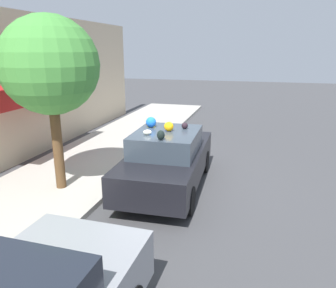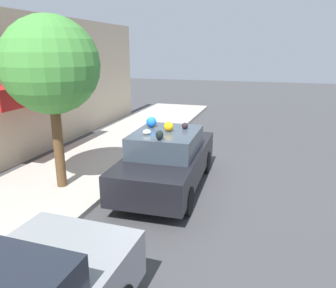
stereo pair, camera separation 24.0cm
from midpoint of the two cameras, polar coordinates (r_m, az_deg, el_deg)
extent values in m
plane|color=#424244|center=(8.57, -1.57, -7.37)|extent=(60.00, 60.00, 0.00)
cube|color=#B2ADA3|center=(9.64, -17.17, -4.99)|extent=(24.00, 3.20, 0.13)
cube|color=red|center=(10.79, -23.09, 8.26)|extent=(3.83, 0.90, 0.55)
cylinder|color=brown|center=(8.33, -19.46, -0.18)|extent=(0.24, 0.24, 2.17)
sphere|color=#47933D|center=(8.03, -20.73, 12.70)|extent=(2.23, 2.23, 2.23)
cylinder|color=gold|center=(11.21, -4.94, 0.48)|extent=(0.20, 0.20, 0.55)
sphere|color=gold|center=(11.13, -4.98, 2.14)|extent=(0.18, 0.18, 0.18)
cube|color=black|center=(8.30, -0.83, -3.31)|extent=(4.24, 1.85, 0.69)
cube|color=#333D47|center=(7.96, -1.14, 0.38)|extent=(1.93, 1.56, 0.52)
cylinder|color=black|center=(9.79, -3.38, -2.38)|extent=(0.63, 0.20, 0.62)
cylinder|color=black|center=(9.48, 5.70, -3.08)|extent=(0.63, 0.20, 0.62)
cylinder|color=black|center=(7.52, -9.13, -8.50)|extent=(0.63, 0.20, 0.62)
cylinder|color=black|center=(7.11, 2.75, -9.82)|extent=(0.63, 0.20, 0.62)
sphere|color=blue|center=(8.32, -0.82, 3.43)|extent=(0.18, 0.18, 0.14)
ellipsoid|color=red|center=(9.12, -2.26, 1.57)|extent=(0.45, 0.46, 0.25)
sphere|color=#EAA110|center=(7.91, -0.73, 3.07)|extent=(0.31, 0.31, 0.23)
ellipsoid|color=black|center=(7.13, -2.23, 1.55)|extent=(0.21, 0.21, 0.22)
sphere|color=blue|center=(8.34, -3.81, 3.82)|extent=(0.37, 0.37, 0.26)
ellipsoid|color=white|center=(7.61, -4.52, 2.05)|extent=(0.20, 0.23, 0.12)
sphere|color=gold|center=(9.27, 1.34, 1.69)|extent=(0.25, 0.25, 0.21)
ellipsoid|color=pink|center=(9.85, 3.03, 2.31)|extent=(0.18, 0.18, 0.14)
ellipsoid|color=orange|center=(9.70, 2.05, 2.32)|extent=(0.39, 0.38, 0.21)
ellipsoid|color=yellow|center=(8.61, -3.70, 3.78)|extent=(0.27, 0.27, 0.13)
sphere|color=black|center=(8.16, 2.09, 3.20)|extent=(0.22, 0.22, 0.16)
ellipsoid|color=yellow|center=(9.44, -1.62, 1.89)|extent=(0.21, 0.24, 0.19)
cylinder|color=black|center=(5.35, -25.41, -21.28)|extent=(0.62, 0.19, 0.62)
camera|label=1|loc=(0.12, -90.84, -0.25)|focal=35.00mm
camera|label=2|loc=(0.12, 89.16, 0.25)|focal=35.00mm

